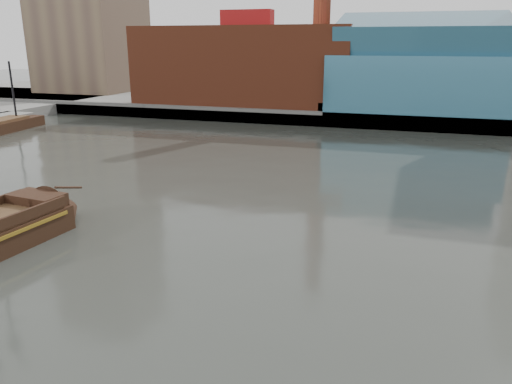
% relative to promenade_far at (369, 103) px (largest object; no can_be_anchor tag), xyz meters
% --- Properties ---
extents(ground, '(400.00, 400.00, 0.00)m').
position_rel_promenade_far_xyz_m(ground, '(0.00, -92.00, -1.00)').
color(ground, '#292B26').
rests_on(ground, ground).
extents(promenade_far, '(220.00, 60.00, 2.00)m').
position_rel_promenade_far_xyz_m(promenade_far, '(0.00, 0.00, 0.00)').
color(promenade_far, slate).
rests_on(promenade_far, ground).
extents(seawall, '(220.00, 1.00, 2.60)m').
position_rel_promenade_far_xyz_m(seawall, '(0.00, -29.50, 0.30)').
color(seawall, '#4C4C49').
rests_on(seawall, ground).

